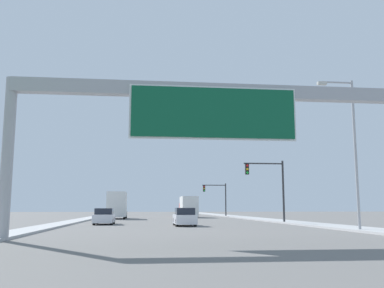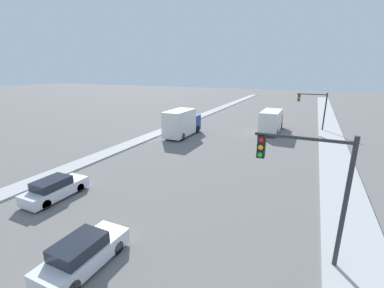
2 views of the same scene
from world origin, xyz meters
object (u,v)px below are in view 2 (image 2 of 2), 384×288
traffic_light_near_intersection (315,179)px  truck_box_primary (182,123)px  truck_box_secondary (271,121)px  car_mid_center (83,254)px  car_near_left (55,189)px  traffic_light_mid_block (315,105)px

traffic_light_near_intersection → truck_box_primary: bearing=130.9°
truck_box_primary → truck_box_secondary: (10.50, 7.43, -0.18)m
car_mid_center → truck_box_secondary: bearing=83.5°
car_mid_center → car_near_left: size_ratio=0.97×
truck_box_primary → traffic_light_near_intersection: bearing=-49.1°
truck_box_secondary → traffic_light_mid_block: 7.11m
truck_box_secondary → traffic_light_near_intersection: bearing=-78.0°
car_mid_center → truck_box_primary: (-7.00, 23.23, 1.11)m
traffic_light_near_intersection → traffic_light_mid_block: bearing=90.2°
truck_box_primary → truck_box_secondary: truck_box_primary is taller
car_mid_center → truck_box_secondary: (3.50, 30.66, 0.93)m
traffic_light_mid_block → car_mid_center: bearing=-104.3°
traffic_light_near_intersection → traffic_light_mid_block: size_ratio=1.11×
car_mid_center → truck_box_primary: 24.29m
traffic_light_near_intersection → traffic_light_mid_block: traffic_light_near_intersection is taller
car_near_left → traffic_light_near_intersection: 16.37m
car_near_left → truck_box_primary: (-0.00, 19.26, 1.12)m
truck_box_primary → traffic_light_mid_block: traffic_light_mid_block is taller
truck_box_secondary → truck_box_primary: bearing=-144.7°
car_mid_center → truck_box_primary: size_ratio=0.60×
car_near_left → traffic_light_near_intersection: traffic_light_near_intersection is taller
car_mid_center → traffic_light_near_intersection: bearing=28.1°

